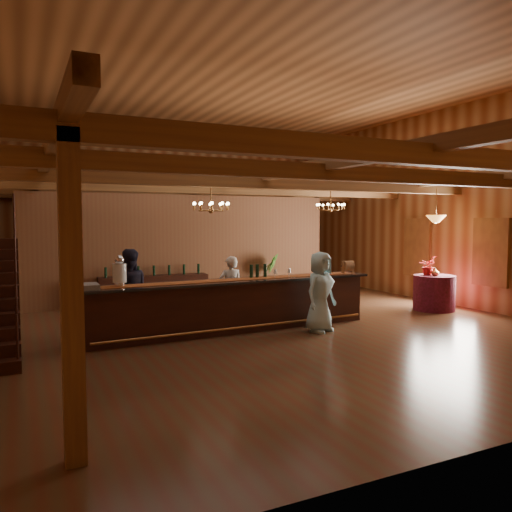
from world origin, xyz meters
name	(u,v)px	position (x,y,z in m)	size (l,w,h in m)	color
floor	(254,321)	(0.00, 0.00, 0.00)	(14.00, 14.00, 0.00)	#4E3620
ceiling	(254,82)	(0.00, 0.00, 5.50)	(14.00, 14.00, 0.00)	#AC6C3B
wall_back	(170,210)	(0.00, 7.00, 2.75)	(12.00, 0.10, 5.50)	#A27242
wall_right	(445,207)	(6.00, 0.00, 2.75)	(0.10, 14.00, 5.50)	#A27242
beam_grid	(245,184)	(0.00, 0.51, 3.24)	(11.90, 13.90, 0.39)	#95602D
support_posts	(263,254)	(0.00, -0.50, 1.60)	(9.20, 10.20, 3.20)	#95602D
partition_wall	(187,248)	(-0.50, 3.50, 1.55)	(9.00, 0.18, 3.10)	brown
window_right_front	(491,252)	(5.95, -1.60, 1.55)	(0.12, 1.05, 1.75)	white
window_right_back	(417,247)	(5.95, 1.00, 1.55)	(0.12, 1.05, 1.75)	white
backroom_boxes	(175,276)	(-0.29, 5.50, 0.53)	(4.10, 0.60, 1.10)	black
tasting_bar	(234,305)	(-0.82, -0.78, 0.56)	(6.60, 1.11, 1.11)	black
beverage_dispenser	(119,272)	(-3.22, -0.82, 1.38)	(0.26, 0.26, 0.60)	silver
glass_rack_tray	(84,287)	(-3.88, -0.96, 1.15)	(0.50, 0.50, 0.10)	gray
raffle_drum	(348,266)	(2.16, -0.70, 1.27)	(0.34, 0.24, 0.30)	#9B603E
bar_bottle_0	(251,271)	(-0.36, -0.63, 1.25)	(0.07, 0.07, 0.30)	black
bar_bottle_1	(257,271)	(-0.21, -0.63, 1.25)	(0.07, 0.07, 0.30)	black
bar_bottle_2	(265,271)	(-0.01, -0.62, 1.25)	(0.07, 0.07, 0.30)	black
backbar_shelf	(154,291)	(-1.58, 3.11, 0.42)	(2.99, 0.47, 0.84)	black
round_table	(434,293)	(4.90, -0.75, 0.46)	(1.06, 1.06, 0.92)	maroon
chandelier_left	(211,206)	(-1.13, -0.22, 2.67)	(0.80, 0.80, 0.69)	#A16D39
chandelier_right	(331,207)	(3.00, 1.31, 2.75)	(0.80, 0.80, 0.61)	#A16D39
pendant_lamp	(436,219)	(4.90, -0.75, 2.40)	(0.52, 0.52, 0.90)	#A16D39
bartender	(231,289)	(-0.56, 0.05, 0.77)	(0.56, 0.37, 1.54)	silver
staff_second	(129,291)	(-2.88, 0.05, 0.88)	(0.86, 0.67, 1.76)	#1E1D2F
guest	(320,292)	(0.79, -1.62, 0.85)	(0.83, 0.54, 1.70)	#A9DFEB
floor_plant	(268,276)	(1.93, 3.04, 0.68)	(0.74, 0.60, 1.35)	#386F21
table_flowers	(428,266)	(4.80, -0.60, 1.17)	(0.45, 0.39, 0.50)	red
table_vase	(435,270)	(4.81, -0.85, 1.09)	(0.17, 0.17, 0.33)	#A16D39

